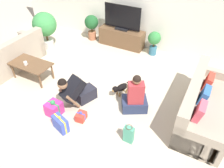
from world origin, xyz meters
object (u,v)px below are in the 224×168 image
(sofa_right, at_px, (204,107))
(coffee_table, at_px, (31,65))
(sofa_left, at_px, (7,59))
(gift_bag_a, at_px, (129,134))
(gift_box_c, at_px, (60,124))
(mug, at_px, (26,63))
(tv, at_px, (122,19))
(dog, at_px, (120,88))
(gift_box_a, at_px, (54,108))
(potted_plant_back_left, at_px, (92,25))
(person_sitting, at_px, (135,98))
(potted_plant_back_right, at_px, (154,41))
(tv_console, at_px, (122,38))
(person_kneeling, at_px, (77,91))
(gift_box_b, at_px, (81,116))
(potted_plant_corner_left, at_px, (45,26))

(sofa_right, xyz_separation_m, coffee_table, (-3.99, -0.58, 0.09))
(sofa_left, distance_m, gift_bag_a, 3.85)
(sofa_left, bearing_deg, gift_box_c, 68.19)
(sofa_right, relative_size, mug, 17.41)
(tv, bearing_deg, coffee_table, -114.90)
(dog, relative_size, gift_bag_a, 1.24)
(gift_box_a, height_order, gift_bag_a, gift_bag_a)
(potted_plant_back_left, height_order, person_sitting, person_sitting)
(sofa_right, height_order, potted_plant_back_right, sofa_right)
(tv, xyz_separation_m, potted_plant_back_right, (1.05, -0.05, -0.42))
(gift_bag_a, bearing_deg, mug, 169.50)
(sofa_right, bearing_deg, tv_console, 54.17)
(tv, xyz_separation_m, person_kneeling, (0.32, -2.84, -0.51))
(potted_plant_back_right, distance_m, gift_box_b, 3.20)
(gift_box_a, distance_m, gift_box_c, 0.46)
(gift_box_a, relative_size, gift_box_b, 1.50)
(tv, relative_size, mug, 9.50)
(potted_plant_back_right, xyz_separation_m, dog, (-0.04, -2.10, -0.25))
(sofa_right, xyz_separation_m, person_sitting, (-1.30, -0.41, 0.01))
(sofa_right, distance_m, mug, 4.09)
(coffee_table, height_order, person_kneeling, person_kneeling)
(sofa_right, relative_size, tv_console, 1.50)
(coffee_table, xyz_separation_m, person_kneeling, (1.52, -0.25, -0.04))
(person_sitting, height_order, gift_box_b, person_sitting)
(potted_plant_back_right, relative_size, mug, 5.87)
(tv_console, height_order, potted_plant_back_left, potted_plant_back_left)
(potted_plant_corner_left, distance_m, dog, 3.13)
(gift_box_b, height_order, mug, mug)
(sofa_right, relative_size, dog, 4.37)
(sofa_left, bearing_deg, tv, 141.20)
(tv_console, relative_size, tv, 1.23)
(potted_plant_back_left, bearing_deg, tv, 2.73)
(potted_plant_back_left, height_order, gift_bag_a, potted_plant_back_left)
(tv, xyz_separation_m, gift_box_a, (0.07, -3.33, -0.72))
(potted_plant_corner_left, distance_m, potted_plant_back_left, 1.45)
(coffee_table, height_order, potted_plant_back_left, potted_plant_back_left)
(gift_box_c, bearing_deg, potted_plant_back_left, 112.96)
(gift_box_a, bearing_deg, coffee_table, 150.06)
(potted_plant_back_left, bearing_deg, gift_box_b, -61.65)
(potted_plant_back_left, height_order, gift_box_c, potted_plant_back_left)
(potted_plant_back_left, bearing_deg, coffee_table, -93.48)
(tv, relative_size, potted_plant_back_left, 1.42)
(potted_plant_corner_left, height_order, gift_box_c, potted_plant_corner_left)
(potted_plant_back_left, bearing_deg, gift_box_c, -67.04)
(potted_plant_back_left, relative_size, gift_box_c, 2.12)
(coffee_table, xyz_separation_m, dog, (2.21, 0.45, -0.20))
(tv_console, xyz_separation_m, dog, (1.01, -2.15, -0.08))
(potted_plant_back_right, bearing_deg, person_kneeling, -104.68)
(person_sitting, bearing_deg, person_kneeling, -9.68)
(coffee_table, bearing_deg, mug, -113.08)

